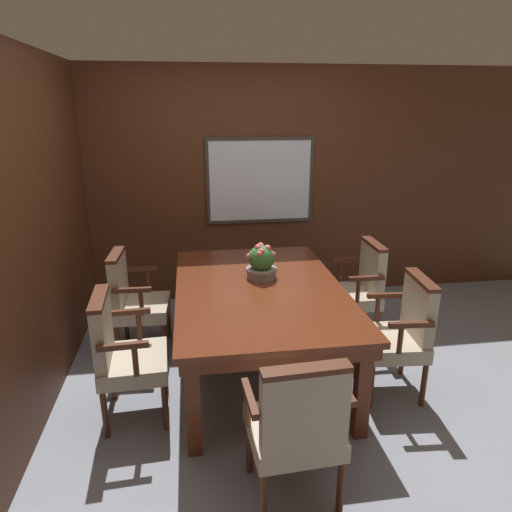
{
  "coord_description": "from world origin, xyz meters",
  "views": [
    {
      "loc": [
        -0.5,
        -2.95,
        2.07
      ],
      "look_at": [
        -0.0,
        0.42,
        0.93
      ],
      "focal_mm": 32.0,
      "sensor_mm": 36.0,
      "label": 1
    }
  ],
  "objects_px": {
    "chair_right_near": "(401,330)",
    "chair_right_far": "(359,286)",
    "chair_left_far": "(134,298)",
    "potted_plant": "(261,263)",
    "dining_table": "(259,297)",
    "chair_left_near": "(123,351)",
    "chair_head_near": "(298,424)"
  },
  "relations": [
    {
      "from": "dining_table",
      "to": "chair_left_far",
      "type": "height_order",
      "value": "chair_left_far"
    },
    {
      "from": "chair_right_far",
      "to": "chair_left_far",
      "type": "relative_size",
      "value": 1.0
    },
    {
      "from": "chair_head_near",
      "to": "chair_left_far",
      "type": "xyz_separation_m",
      "value": [
        -1.01,
        1.78,
        0.0
      ]
    },
    {
      "from": "chair_left_far",
      "to": "dining_table",
      "type": "bearing_deg",
      "value": -112.06
    },
    {
      "from": "chair_right_near",
      "to": "chair_left_near",
      "type": "distance_m",
      "value": 1.97
    },
    {
      "from": "chair_right_near",
      "to": "chair_right_far",
      "type": "height_order",
      "value": "same"
    },
    {
      "from": "dining_table",
      "to": "chair_left_near",
      "type": "height_order",
      "value": "chair_left_near"
    },
    {
      "from": "chair_head_near",
      "to": "chair_left_near",
      "type": "xyz_separation_m",
      "value": [
        -0.99,
        0.88,
        0.0
      ]
    },
    {
      "from": "potted_plant",
      "to": "chair_left_near",
      "type": "bearing_deg",
      "value": -148.72
    },
    {
      "from": "potted_plant",
      "to": "dining_table",
      "type": "bearing_deg",
      "value": -104.57
    },
    {
      "from": "chair_head_near",
      "to": "chair_left_near",
      "type": "relative_size",
      "value": 1.0
    },
    {
      "from": "chair_head_near",
      "to": "chair_left_far",
      "type": "height_order",
      "value": "same"
    },
    {
      "from": "dining_table",
      "to": "chair_right_far",
      "type": "relative_size",
      "value": 2.14
    },
    {
      "from": "chair_right_near",
      "to": "potted_plant",
      "type": "distance_m",
      "value": 1.17
    },
    {
      "from": "dining_table",
      "to": "chair_left_near",
      "type": "bearing_deg",
      "value": -155.99
    },
    {
      "from": "chair_right_near",
      "to": "chair_left_near",
      "type": "xyz_separation_m",
      "value": [
        -1.97,
        -0.01,
        0.0
      ]
    },
    {
      "from": "dining_table",
      "to": "chair_head_near",
      "type": "height_order",
      "value": "chair_head_near"
    },
    {
      "from": "chair_right_near",
      "to": "chair_head_near",
      "type": "relative_size",
      "value": 1.0
    },
    {
      "from": "chair_head_near",
      "to": "chair_right_far",
      "type": "bearing_deg",
      "value": -122.32
    },
    {
      "from": "dining_table",
      "to": "potted_plant",
      "type": "xyz_separation_m",
      "value": [
        0.05,
        0.19,
        0.22
      ]
    },
    {
      "from": "dining_table",
      "to": "chair_left_far",
      "type": "xyz_separation_m",
      "value": [
        -1.01,
        0.46,
        -0.14
      ]
    },
    {
      "from": "chair_left_far",
      "to": "chair_left_near",
      "type": "xyz_separation_m",
      "value": [
        0.02,
        -0.9,
        0.0
      ]
    },
    {
      "from": "chair_right_far",
      "to": "chair_head_near",
      "type": "distance_m",
      "value": 2.01
    },
    {
      "from": "chair_left_far",
      "to": "potted_plant",
      "type": "bearing_deg",
      "value": -101.87
    },
    {
      "from": "dining_table",
      "to": "chair_left_near",
      "type": "relative_size",
      "value": 2.14
    },
    {
      "from": "chair_left_far",
      "to": "chair_head_near",
      "type": "bearing_deg",
      "value": -148.08
    },
    {
      "from": "dining_table",
      "to": "chair_right_near",
      "type": "bearing_deg",
      "value": -23.45
    },
    {
      "from": "chair_left_near",
      "to": "potted_plant",
      "type": "bearing_deg",
      "value": -61.6
    },
    {
      "from": "potted_plant",
      "to": "chair_right_near",
      "type": "bearing_deg",
      "value": -33.42
    },
    {
      "from": "chair_head_near",
      "to": "potted_plant",
      "type": "distance_m",
      "value": 1.55
    },
    {
      "from": "chair_right_near",
      "to": "chair_right_far",
      "type": "distance_m",
      "value": 0.86
    },
    {
      "from": "chair_left_near",
      "to": "chair_right_near",
      "type": "bearing_deg",
      "value": -92.5
    }
  ]
}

